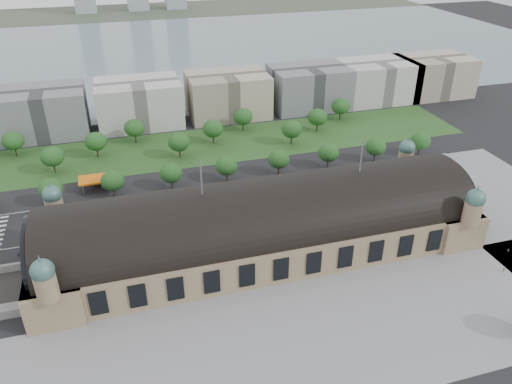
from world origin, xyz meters
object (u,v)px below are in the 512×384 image
object	(u,v)px
parked_car_0	(24,252)
bus_west	(208,212)
traffic_car_5	(294,178)
parked_car_5	(183,222)
traffic_car_3	(144,204)
petrol_station	(99,179)
traffic_car_4	(238,210)
pedestrian_0	(504,270)
pedestrian_2	(508,250)
traffic_car_6	(399,173)
parked_car_3	(101,240)
bus_east	(272,203)
traffic_car_2	(77,230)
parked_car_6	(200,224)
bus_mid	(224,210)
parked_car_1	(32,244)
parked_car_2	(51,241)
parked_car_4	(160,224)

from	to	relation	value
parked_car_0	bus_west	world-z (taller)	bus_west
traffic_car_5	parked_car_5	bearing A→B (deg)	104.88
traffic_car_3	parked_car_0	world-z (taller)	traffic_car_3
petrol_station	traffic_car_5	xyz separation A→B (m)	(82.75, -19.27, -2.24)
parked_car_5	traffic_car_4	bearing A→B (deg)	66.44
pedestrian_0	pedestrian_2	xyz separation A→B (m)	(9.16, 8.73, 0.02)
traffic_car_4	traffic_car_6	xyz separation A→B (m)	(77.72, 9.69, -0.01)
petrol_station	parked_car_3	size ratio (longest dim) A/B	3.66
parked_car_5	bus_east	world-z (taller)	bus_east
traffic_car_4	traffic_car_6	bearing A→B (deg)	102.94
traffic_car_3	parked_car_5	bearing A→B (deg)	-139.25
traffic_car_2	bus_east	xyz separation A→B (m)	(75.02, -2.50, 0.68)
traffic_car_4	traffic_car_3	bearing A→B (deg)	-107.21
traffic_car_5	parked_car_0	size ratio (longest dim) A/B	0.98
parked_car_6	bus_east	xyz separation A→B (m)	(30.38, 6.35, 0.80)
traffic_car_3	parked_car_6	size ratio (longest dim) A/B	1.10
parked_car_5	bus_mid	xyz separation A→B (m)	(16.85, 2.29, 0.86)
parked_car_1	bus_west	xyz separation A→B (m)	(64.08, 2.00, 1.04)
parked_car_2	pedestrian_0	xyz separation A→B (m)	(143.98, -59.66, 0.14)
traffic_car_3	traffic_car_6	distance (m)	113.23
parked_car_6	bus_east	distance (m)	31.05
petrol_station	traffic_car_2	distance (m)	36.55
parked_car_1	bus_east	distance (m)	90.20
traffic_car_4	parked_car_1	size ratio (longest dim) A/B	0.67
parked_car_6	bus_east	world-z (taller)	bus_east
petrol_station	parked_car_6	size ratio (longest dim) A/B	2.94
parked_car_4	bus_mid	size ratio (longest dim) A/B	0.45
bus_west	traffic_car_4	bearing A→B (deg)	-86.36
traffic_car_4	pedestrian_0	bearing A→B (deg)	56.02
traffic_car_2	parked_car_1	size ratio (longest dim) A/B	1.00
pedestrian_0	petrol_station	bearing A→B (deg)	151.28
traffic_car_2	bus_mid	world-z (taller)	bus_mid
parked_car_4	parked_car_5	world-z (taller)	parked_car_4
petrol_station	pedestrian_2	world-z (taller)	petrol_station
parked_car_4	pedestrian_2	bearing A→B (deg)	31.33
parked_car_6	bus_mid	distance (m)	12.33
traffic_car_5	traffic_car_4	bearing A→B (deg)	114.48
parked_car_3	pedestrian_0	xyz separation A→B (m)	(126.86, -55.66, 0.23)
traffic_car_5	bus_mid	distance (m)	40.81
pedestrian_2	bus_mid	bearing A→B (deg)	24.33
traffic_car_6	parked_car_0	xyz separation A→B (m)	(-156.04, -15.99, 0.07)
bus_east	bus_west	bearing A→B (deg)	94.35
traffic_car_3	parked_car_3	size ratio (longest dim) A/B	1.38
parked_car_2	traffic_car_5	bearing A→B (deg)	72.58
parked_car_3	pedestrian_2	bearing A→B (deg)	32.21
parked_car_3	parked_car_4	bearing A→B (deg)	61.80
traffic_car_4	parked_car_0	distance (m)	78.57
traffic_car_3	parked_car_2	distance (m)	38.40
traffic_car_3	bus_mid	bearing A→B (deg)	-112.80
traffic_car_3	bus_east	distance (m)	51.68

